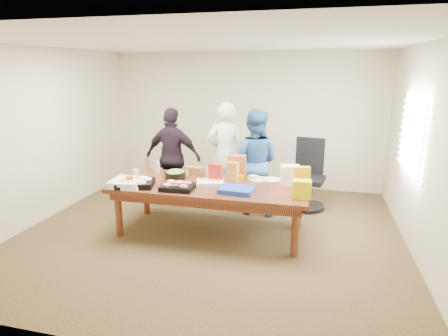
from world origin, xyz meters
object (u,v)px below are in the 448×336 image
(salad_bowl, at_px, (175,175))
(person_right, at_px, (254,162))
(person_center, at_px, (226,155))
(office_chair, at_px, (308,177))
(conference_table, at_px, (211,208))
(sheet_cake, at_px, (210,183))

(salad_bowl, bearing_deg, person_right, 37.47)
(person_center, distance_m, salad_bowl, 1.20)
(office_chair, relative_size, salad_bowl, 3.64)
(conference_table, relative_size, person_center, 1.53)
(conference_table, relative_size, sheet_cake, 7.42)
(office_chair, bearing_deg, sheet_cake, -123.97)
(person_right, bearing_deg, conference_table, 68.02)
(conference_table, distance_m, sheet_cake, 0.41)
(salad_bowl, bearing_deg, person_center, 63.89)
(office_chair, xyz_separation_m, sheet_cake, (-1.35, -1.39, 0.20))
(person_center, bearing_deg, person_right, 142.68)
(office_chair, height_order, person_right, person_right)
(person_center, xyz_separation_m, salad_bowl, (-0.52, -1.07, -0.11))
(person_center, height_order, salad_bowl, person_center)
(conference_table, bearing_deg, office_chair, 44.75)
(sheet_cake, height_order, salad_bowl, salad_bowl)
(office_chair, distance_m, sheet_cake, 1.95)
(sheet_cake, xyz_separation_m, salad_bowl, (-0.61, 0.21, 0.02))
(office_chair, height_order, person_center, person_center)
(conference_table, height_order, salad_bowl, salad_bowl)
(person_center, relative_size, salad_bowl, 5.73)
(conference_table, bearing_deg, sheet_cake, -84.47)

